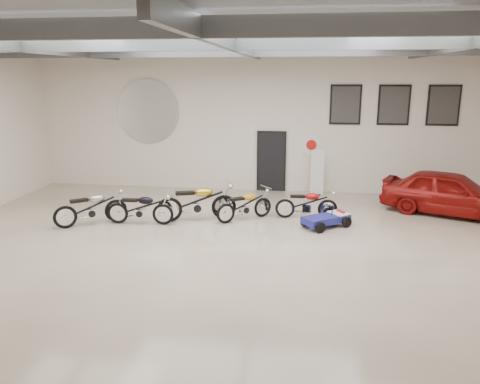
# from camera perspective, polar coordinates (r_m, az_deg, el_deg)

# --- Properties ---
(floor) EXTENTS (16.00, 12.00, 0.01)m
(floor) POSITION_cam_1_polar(r_m,az_deg,el_deg) (11.43, -0.80, -6.81)
(floor) COLOR #C5B397
(floor) RESTS_ON ground
(ceiling) EXTENTS (16.00, 12.00, 0.01)m
(ceiling) POSITION_cam_1_polar(r_m,az_deg,el_deg) (10.73, -0.90, 19.02)
(ceiling) COLOR slate
(ceiling) RESTS_ON back_wall
(back_wall) EXTENTS (16.00, 0.02, 5.00)m
(back_wall) POSITION_cam_1_polar(r_m,az_deg,el_deg) (16.72, 2.20, 8.64)
(back_wall) COLOR silver
(back_wall) RESTS_ON floor
(ceiling_beams) EXTENTS (15.80, 11.80, 0.32)m
(ceiling_beams) POSITION_cam_1_polar(r_m,az_deg,el_deg) (10.71, -0.89, 17.69)
(ceiling_beams) COLOR #595D61
(ceiling_beams) RESTS_ON ceiling
(door) EXTENTS (0.92, 0.08, 2.10)m
(door) POSITION_cam_1_polar(r_m,az_deg,el_deg) (16.83, 3.84, 3.66)
(door) COLOR black
(door) RESTS_ON back_wall
(logo_plaque) EXTENTS (2.30, 0.06, 1.16)m
(logo_plaque) POSITION_cam_1_polar(r_m,az_deg,el_deg) (17.48, -11.16, 9.61)
(logo_plaque) COLOR silver
(logo_plaque) RESTS_ON back_wall
(poster_left) EXTENTS (1.05, 0.08, 1.35)m
(poster_left) POSITION_cam_1_polar(r_m,az_deg,el_deg) (16.62, 12.73, 10.35)
(poster_left) COLOR black
(poster_left) RESTS_ON back_wall
(poster_mid) EXTENTS (1.05, 0.08, 1.35)m
(poster_mid) POSITION_cam_1_polar(r_m,az_deg,el_deg) (16.83, 18.25, 10.04)
(poster_mid) COLOR black
(poster_mid) RESTS_ON back_wall
(poster_right) EXTENTS (1.05, 0.08, 1.35)m
(poster_right) POSITION_cam_1_polar(r_m,az_deg,el_deg) (17.19, 23.56, 9.66)
(poster_right) COLOR black
(poster_right) RESTS_ON back_wall
(oil_sign) EXTENTS (0.72, 0.10, 0.72)m
(oil_sign) POSITION_cam_1_polar(r_m,az_deg,el_deg) (16.69, 8.70, 5.71)
(oil_sign) COLOR white
(oil_sign) RESTS_ON back_wall
(banner_stand) EXTENTS (0.48, 0.25, 1.68)m
(banner_stand) POSITION_cam_1_polar(r_m,az_deg,el_deg) (16.40, 9.40, 2.49)
(banner_stand) COLOR white
(banner_stand) RESTS_ON floor
(motorcycle_silver) EXTENTS (1.95, 1.66, 1.03)m
(motorcycle_silver) POSITION_cam_1_polar(r_m,az_deg,el_deg) (13.65, -17.74, -1.75)
(motorcycle_silver) COLOR silver
(motorcycle_silver) RESTS_ON floor
(motorcycle_black) EXTENTS (1.88, 0.66, 0.96)m
(motorcycle_black) POSITION_cam_1_polar(r_m,az_deg,el_deg) (13.36, -12.10, -1.86)
(motorcycle_black) COLOR silver
(motorcycle_black) RESTS_ON floor
(motorcycle_gold) EXTENTS (2.33, 1.36, 1.16)m
(motorcycle_gold) POSITION_cam_1_polar(r_m,az_deg,el_deg) (13.42, -5.28, -1.10)
(motorcycle_gold) COLOR silver
(motorcycle_gold) RESTS_ON floor
(motorcycle_yellow) EXTENTS (1.74, 1.54, 0.93)m
(motorcycle_yellow) POSITION_cam_1_polar(r_m,az_deg,el_deg) (13.44, 0.57, -1.53)
(motorcycle_yellow) COLOR silver
(motorcycle_yellow) RESTS_ON floor
(motorcycle_red) EXTENTS (1.80, 0.69, 0.92)m
(motorcycle_red) POSITION_cam_1_polar(r_m,az_deg,el_deg) (13.74, 8.10, -1.34)
(motorcycle_red) COLOR silver
(motorcycle_red) RESTS_ON floor
(go_kart) EXTENTS (1.76, 1.60, 0.60)m
(go_kart) POSITION_cam_1_polar(r_m,az_deg,el_deg) (13.17, 10.92, -2.85)
(go_kart) COLOR navy
(go_kart) RESTS_ON floor
(vintage_car) EXTENTS (3.00, 4.20, 1.33)m
(vintage_car) POSITION_cam_1_polar(r_m,az_deg,el_deg) (15.30, 24.22, -0.08)
(vintage_car) COLOR maroon
(vintage_car) RESTS_ON floor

